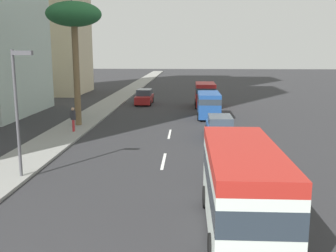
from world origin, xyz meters
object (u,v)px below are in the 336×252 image
(car_lead, at_px, (234,157))
(car_fourth, at_px, (220,127))
(van_fifth, at_px, (205,93))
(palm_tree, at_px, (74,18))
(street_lamp, at_px, (18,98))
(minibus_second, at_px, (242,186))
(car_third, at_px, (144,97))
(pedestrian_near_lamp, at_px, (73,118))
(van_sixth, at_px, (209,104))

(car_lead, distance_m, car_fourth, 7.58)
(van_fifth, height_order, palm_tree, palm_tree)
(van_fifth, relative_size, street_lamp, 0.80)
(minibus_second, bearing_deg, van_fifth, -0.17)
(car_fourth, bearing_deg, minibus_second, 178.24)
(car_third, height_order, pedestrian_near_lamp, pedestrian_near_lamp)
(van_sixth, relative_size, street_lamp, 0.79)
(car_third, xyz_separation_m, car_fourth, (-17.30, -7.16, -0.05))
(car_lead, bearing_deg, car_third, 16.27)
(car_lead, xyz_separation_m, palm_tree, (11.15, 11.02, 7.69))
(street_lamp, bearing_deg, van_fifth, -21.22)
(van_fifth, bearing_deg, car_third, 73.25)
(car_lead, bearing_deg, van_fifth, 1.15)
(car_fourth, distance_m, van_sixth, 8.25)
(car_fourth, height_order, pedestrian_near_lamp, pedestrian_near_lamp)
(car_third, relative_size, palm_tree, 0.48)
(car_fourth, bearing_deg, car_lead, -179.20)
(car_fourth, xyz_separation_m, van_sixth, (8.23, 0.34, 0.56))
(van_sixth, height_order, pedestrian_near_lamp, van_sixth)
(pedestrian_near_lamp, height_order, street_lamp, street_lamp)
(van_fifth, height_order, van_sixth, van_fifth)
(palm_tree, bearing_deg, car_lead, -135.34)
(van_fifth, xyz_separation_m, van_sixth, (-7.03, -0.01, -0.17))
(car_fourth, relative_size, palm_tree, 0.50)
(minibus_second, bearing_deg, street_lamp, 62.41)
(street_lamp, bearing_deg, car_third, -5.88)
(van_fifth, xyz_separation_m, palm_tree, (-11.68, 10.56, 6.95))
(van_sixth, bearing_deg, van_fifth, 0.10)
(street_lamp, bearing_deg, van_sixth, -28.57)
(van_fifth, xyz_separation_m, street_lamp, (-24.59, 9.55, 2.35))
(minibus_second, bearing_deg, car_third, 12.01)
(car_third, bearing_deg, pedestrian_near_lamp, -11.81)
(minibus_second, xyz_separation_m, palm_tree, (17.85, 10.48, 6.84))
(van_sixth, relative_size, pedestrian_near_lamp, 2.62)
(van_fifth, distance_m, street_lamp, 26.48)
(minibus_second, relative_size, street_lamp, 1.16)
(car_third, relative_size, van_fifth, 0.96)
(car_third, height_order, palm_tree, palm_tree)
(pedestrian_near_lamp, distance_m, street_lamp, 10.72)
(car_third, bearing_deg, van_fifth, 73.25)
(van_fifth, height_order, pedestrian_near_lamp, van_fifth)
(car_lead, relative_size, car_fourth, 0.99)
(car_lead, xyz_separation_m, street_lamp, (-1.75, 10.01, 3.08))
(car_third, bearing_deg, van_sixth, 36.90)
(pedestrian_near_lamp, relative_size, palm_tree, 0.19)
(palm_tree, bearing_deg, van_fifth, -42.12)
(car_lead, relative_size, street_lamp, 0.81)
(car_lead, relative_size, van_fifth, 1.01)
(minibus_second, height_order, street_lamp, street_lamp)
(palm_tree, distance_m, street_lamp, 13.74)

